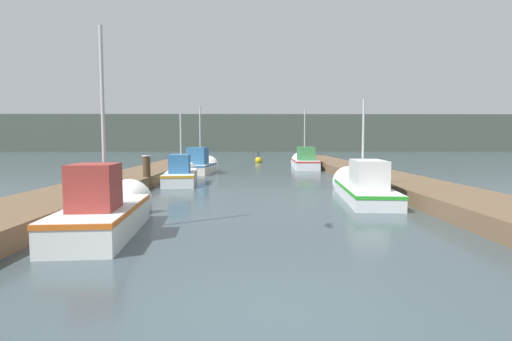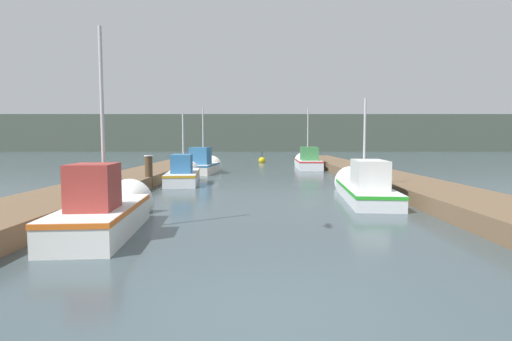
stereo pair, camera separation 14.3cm
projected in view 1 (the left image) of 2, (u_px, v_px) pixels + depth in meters
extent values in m
plane|color=#38474C|center=(279.00, 327.00, 4.38)|extent=(200.00, 200.00, 0.00)
cube|color=brown|center=(142.00, 176.00, 20.24)|extent=(2.53, 40.00, 0.48)
cube|color=brown|center=(371.00, 175.00, 20.39)|extent=(2.53, 40.00, 0.48)
cube|color=#424C42|center=(252.00, 134.00, 77.23)|extent=(120.00, 16.00, 6.51)
cube|color=silver|center=(102.00, 221.00, 8.56)|extent=(1.63, 3.73, 0.63)
cube|color=#D65F1C|center=(102.00, 209.00, 8.54)|extent=(1.67, 3.76, 0.10)
cone|color=silver|center=(126.00, 204.00, 10.76)|extent=(1.34, 0.89, 1.28)
cube|color=#99332D|center=(95.00, 187.00, 8.05)|extent=(0.94, 1.11, 0.93)
cylinder|color=#B2B2B7|center=(103.00, 116.00, 8.66)|extent=(0.08, 0.08, 3.86)
cube|color=silver|center=(364.00, 193.00, 13.65)|extent=(1.86, 5.20, 0.48)
cube|color=green|center=(364.00, 187.00, 13.63)|extent=(1.90, 5.23, 0.10)
cone|color=silver|center=(350.00, 183.00, 16.71)|extent=(1.43, 1.18, 1.34)
cube|color=silver|center=(368.00, 174.00, 12.96)|extent=(1.13, 1.94, 0.91)
cylinder|color=#B2B2B7|center=(363.00, 142.00, 13.89)|extent=(0.08, 0.08, 2.99)
cube|color=silver|center=(181.00, 177.00, 18.80)|extent=(1.81, 4.53, 0.56)
cube|color=#C38B1E|center=(181.00, 173.00, 18.78)|extent=(1.84, 4.56, 0.10)
cone|color=silver|center=(185.00, 173.00, 21.46)|extent=(1.39, 1.08, 1.30)
cube|color=#2D6699|center=(180.00, 163.00, 18.20)|extent=(1.04, 1.76, 0.83)
cylinder|color=#B2B2B7|center=(181.00, 142.00, 19.00)|extent=(0.08, 0.08, 2.76)
cube|color=silver|center=(199.00, 169.00, 24.36)|extent=(1.80, 3.73, 0.59)
cube|color=teal|center=(199.00, 165.00, 24.34)|extent=(1.84, 3.76, 0.10)
cone|color=silver|center=(207.00, 166.00, 26.56)|extent=(1.45, 0.97, 1.37)
cube|color=#2D6699|center=(198.00, 156.00, 23.85)|extent=(1.22, 1.47, 1.01)
cylinder|color=#B2B2B7|center=(200.00, 135.00, 24.48)|extent=(0.08, 0.08, 3.44)
cube|color=silver|center=(305.00, 164.00, 28.47)|extent=(1.72, 4.86, 0.64)
cube|color=red|center=(305.00, 160.00, 28.45)|extent=(1.75, 4.90, 0.10)
cone|color=silver|center=(301.00, 162.00, 31.40)|extent=(1.52, 1.10, 1.49)
cube|color=#387A42|center=(306.00, 153.00, 27.81)|extent=(1.17, 1.96, 0.91)
cylinder|color=#B2B2B7|center=(305.00, 134.00, 28.66)|extent=(0.08, 0.08, 3.66)
cylinder|color=#473523|center=(82.00, 202.00, 10.31)|extent=(0.25, 0.25, 0.91)
cylinder|color=silver|center=(81.00, 183.00, 10.27)|extent=(0.29, 0.29, 0.04)
cylinder|color=#473523|center=(98.00, 195.00, 10.98)|extent=(0.24, 0.24, 1.06)
cylinder|color=silver|center=(97.00, 175.00, 10.94)|extent=(0.28, 0.28, 0.04)
cylinder|color=#473523|center=(147.00, 172.00, 16.91)|extent=(0.32, 0.32, 1.35)
cylinder|color=silver|center=(146.00, 156.00, 16.85)|extent=(0.37, 0.37, 0.04)
sphere|color=gold|center=(258.00, 161.00, 36.18)|extent=(0.63, 0.63, 0.63)
cylinder|color=black|center=(258.00, 154.00, 36.14)|extent=(0.06, 0.06, 0.50)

